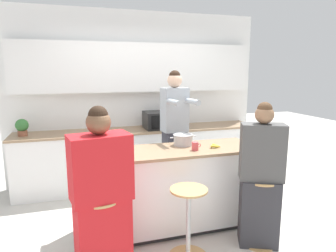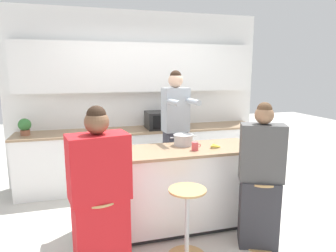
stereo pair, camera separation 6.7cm
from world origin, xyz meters
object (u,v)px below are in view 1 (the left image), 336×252
bar_stool_leftmost (102,234)px  bar_stool_center (188,222)px  person_wrapped_blanket (102,198)px  cooking_pot (183,140)px  bar_stool_rightmost (260,209)px  banana_bunch (214,146)px  microwave (162,120)px  potted_plant (22,127)px  person_seated_near (260,182)px  fruit_bowl (110,154)px  kitchen_island (170,189)px  person_cooking (175,138)px  coffee_cup_far (113,148)px  coffee_cup_near (195,146)px

bar_stool_leftmost → bar_stool_center: size_ratio=1.00×
person_wrapped_blanket → cooking_pot: size_ratio=4.72×
bar_stool_leftmost → bar_stool_rightmost: (1.60, -0.01, 0.00)m
bar_stool_center → person_wrapped_blanket: (-0.79, 0.02, 0.34)m
banana_bunch → microwave: 1.50m
banana_bunch → potted_plant: (-2.18, 1.51, 0.07)m
person_wrapped_blanket → banana_bunch: 1.40m
bar_stool_center → microwave: (0.32, 2.00, 0.65)m
bar_stool_leftmost → person_seated_near: size_ratio=0.47×
bar_stool_rightmost → person_wrapped_blanket: bearing=-179.6°
fruit_bowl → microwave: size_ratio=0.38×
kitchen_island → person_seated_near: bearing=-36.3°
person_wrapped_blanket → banana_bunch: bearing=10.4°
person_cooking → person_wrapped_blanket: 1.58m
person_seated_near → potted_plant: size_ratio=6.26×
person_wrapped_blanket → person_seated_near: size_ratio=1.01×
bar_stool_center → bar_stool_rightmost: bearing=2.0°
bar_stool_rightmost → person_seated_near: bearing=-153.2°
banana_bunch → fruit_bowl: bearing=-176.2°
bar_stool_leftmost → microwave: 2.35m
fruit_bowl → microwave: 1.84m
potted_plant → person_cooking: bearing=-23.5°
microwave → person_wrapped_blanket: bearing=-119.2°
bar_stool_center → banana_bunch: bearing=45.8°
bar_stool_center → bar_stool_rightmost: (0.80, 0.03, 0.00)m
bar_stool_rightmost → microwave: (-0.48, 1.97, 0.65)m
person_cooking → person_seated_near: size_ratio=1.20×
fruit_bowl → banana_bunch: fruit_bowl is taller
bar_stool_rightmost → microwave: bearing=103.8°
coffee_cup_far → microwave: microwave is taller
kitchen_island → fruit_bowl: (-0.66, -0.15, 0.50)m
bar_stool_center → coffee_cup_near: bearing=62.0°
coffee_cup_far → kitchen_island: bearing=-4.4°
bar_stool_center → potted_plant: 2.71m
bar_stool_rightmost → bar_stool_leftmost: bearing=179.8°
person_cooking → coffee_cup_near: (0.00, -0.70, 0.07)m
banana_bunch → kitchen_island: bearing=171.4°
person_seated_near → coffee_cup_far: size_ratio=13.56×
kitchen_island → bar_stool_center: bearing=-90.0°
kitchen_island → person_cooking: (0.25, 0.59, 0.43)m
person_seated_near → cooking_pot: (-0.57, 0.71, 0.32)m
bar_stool_rightmost → banana_bunch: (-0.30, 0.49, 0.58)m
bar_stool_rightmost → person_cooking: (-0.55, 1.15, 0.54)m
person_seated_near → banana_bunch: person_seated_near is taller
person_seated_near → coffee_cup_near: 0.76m
person_cooking → coffee_cup_far: person_cooking is taller
bar_stool_center → cooking_pot: 0.98m
kitchen_island → person_cooking: size_ratio=1.12×
bar_stool_leftmost → banana_bunch: size_ratio=4.98×
person_seated_near → potted_plant: person_seated_near is taller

